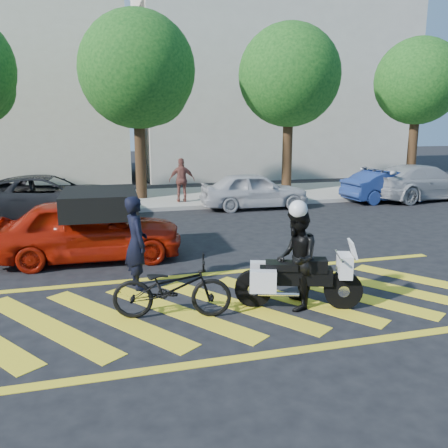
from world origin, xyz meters
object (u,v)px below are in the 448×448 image
object	(u,v)px
bicycle	(172,288)
parked_far_right	(421,182)
parked_right	(389,186)
officer_bike	(136,243)
police_motorcycle	(296,278)
red_convertible	(88,229)
parked_mid_left	(48,197)
officer_moto	(296,259)
parked_mid_right	(254,190)

from	to	relation	value
bicycle	parked_far_right	world-z (taller)	parked_far_right
parked_right	officer_bike	bearing A→B (deg)	119.84
police_motorcycle	red_convertible	size ratio (longest dim) A/B	0.50
parked_mid_left	parked_far_right	bearing A→B (deg)	-84.58
officer_bike	officer_moto	distance (m)	3.21
officer_bike	police_motorcycle	distance (m)	3.24
officer_bike	bicycle	xyz separation A→B (m)	(0.44, -1.64, -0.41)
officer_bike	parked_right	size ratio (longest dim) A/B	0.48
officer_moto	police_motorcycle	bearing A→B (deg)	143.94
officer_bike	police_motorcycle	bearing A→B (deg)	-133.95
parked_mid_right	parked_far_right	world-z (taller)	parked_far_right
red_convertible	parked_mid_left	xyz separation A→B (m)	(-1.32, 5.45, -0.01)
police_motorcycle	parked_mid_left	xyz separation A→B (m)	(-4.94, 9.55, 0.20)
parked_mid_left	parked_mid_right	distance (m)	7.43
police_motorcycle	officer_bike	bearing A→B (deg)	165.08
police_motorcycle	parked_far_right	xyz separation A→B (m)	(9.99, 9.55, 0.20)
parked_mid_left	officer_bike	bearing A→B (deg)	-158.24
officer_moto	parked_mid_right	size ratio (longest dim) A/B	0.44
officer_moto	parked_far_right	bearing A→B (deg)	152.81
officer_bike	parked_mid_right	xyz separation A→B (m)	(5.16, 7.75, -0.24)
bicycle	parked_mid_right	distance (m)	10.51
parked_mid_right	parked_right	xyz separation A→B (m)	(5.91, 0.00, -0.05)
parked_far_right	parked_mid_left	bearing A→B (deg)	82.22
red_convertible	parked_far_right	bearing A→B (deg)	-66.03
parked_mid_left	parked_far_right	distance (m)	14.93
red_convertible	parked_far_right	world-z (taller)	red_convertible
officer_bike	parked_far_right	distance (m)	14.84
red_convertible	officer_bike	bearing A→B (deg)	-155.41
officer_moto	parked_right	distance (m)	12.74
officer_bike	police_motorcycle	xyz separation A→B (m)	(2.66, -1.80, -0.39)
red_convertible	parked_mid_left	world-z (taller)	red_convertible
bicycle	officer_moto	distance (m)	2.25
red_convertible	parked_mid_left	bearing A→B (deg)	15.78
officer_bike	parked_mid_right	world-z (taller)	officer_bike
red_convertible	parked_right	world-z (taller)	red_convertible
parked_mid_right	parked_mid_left	bearing A→B (deg)	92.65
red_convertible	parked_right	size ratio (longest dim) A/B	1.13
officer_bike	red_convertible	bearing A→B (deg)	12.55
officer_bike	parked_mid_left	distance (m)	8.07
police_motorcycle	parked_right	xyz separation A→B (m)	(8.41, 9.55, 0.10)
parked_far_right	parked_mid_right	bearing A→B (deg)	82.22
officer_bike	parked_right	distance (m)	13.52
parked_right	parked_far_right	bearing A→B (deg)	-95.14
red_convertible	parked_mid_left	size ratio (longest dim) A/B	0.82
parked_far_right	red_convertible	bearing A→B (deg)	104.06
parked_mid_left	parked_right	xyz separation A→B (m)	(13.34, 0.00, -0.10)
police_motorcycle	parked_right	world-z (taller)	parked_right
officer_bike	parked_mid_right	size ratio (longest dim) A/B	0.46
red_convertible	parked_far_right	size ratio (longest dim) A/B	0.87
bicycle	police_motorcycle	bearing A→B (deg)	-81.84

